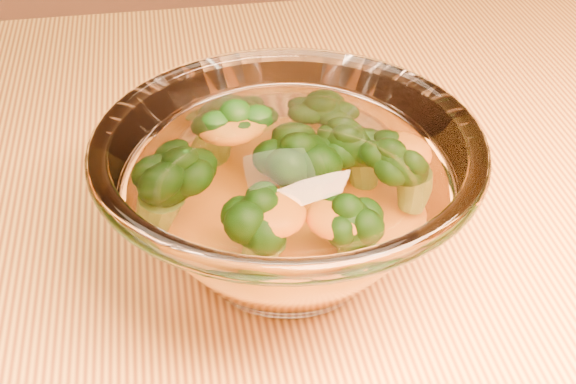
{
  "coord_description": "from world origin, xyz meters",
  "views": [
    {
      "loc": [
        -0.14,
        -0.41,
        1.1
      ],
      "look_at": [
        -0.07,
        -0.02,
        0.81
      ],
      "focal_mm": 50.0,
      "sensor_mm": 36.0,
      "label": 1
    }
  ],
  "objects": [
    {
      "name": "table",
      "position": [
        0.0,
        0.0,
        0.65
      ],
      "size": [
        1.2,
        0.8,
        0.75
      ],
      "color": "gold",
      "rests_on": "ground"
    },
    {
      "name": "glass_bowl",
      "position": [
        -0.07,
        -0.02,
        0.8
      ],
      "size": [
        0.24,
        0.24,
        0.1
      ],
      "color": "white",
      "rests_on": "table"
    },
    {
      "name": "cheese_sauce",
      "position": [
        -0.07,
        -0.02,
        0.78
      ],
      "size": [
        0.12,
        0.12,
        0.03
      ],
      "primitive_type": "ellipsoid",
      "color": "orange",
      "rests_on": "glass_bowl"
    },
    {
      "name": "broccoli_heap",
      "position": [
        -0.08,
        -0.01,
        0.82
      ],
      "size": [
        0.17,
        0.15,
        0.07
      ],
      "color": "black",
      "rests_on": "cheese_sauce"
    }
  ]
}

